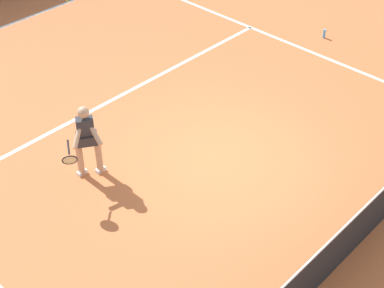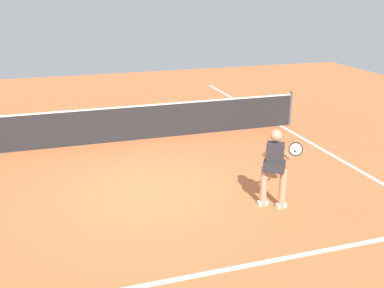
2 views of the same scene
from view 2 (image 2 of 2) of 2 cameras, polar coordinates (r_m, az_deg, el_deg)
ground_plane at (r=9.44m, az=-5.64°, el=-5.68°), size 27.98×27.98×0.00m
service_line_marking at (r=6.75m, az=0.41°, el=-16.65°), size 9.77×0.10×0.01m
sideline_right_marking at (r=11.38m, az=19.14°, el=-2.24°), size 0.10×19.52×0.01m
court_net at (r=12.27m, az=-8.95°, el=2.59°), size 10.45×0.08×1.07m
tennis_player at (r=8.47m, az=10.67°, el=-2.68°), size 1.08×0.77×1.55m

